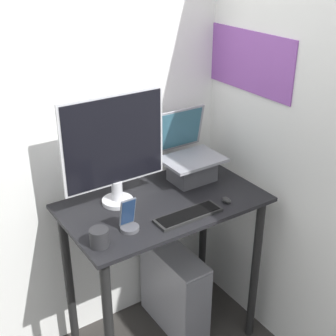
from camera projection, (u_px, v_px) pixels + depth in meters
wall_back at (125, 114)px, 2.49m from camera, size 6.00×0.05×2.60m
wall_side_right at (298, 130)px, 2.28m from camera, size 0.06×6.00×2.60m
desk at (164, 234)px, 2.45m from camera, size 1.02×0.59×0.94m
laptop at (190, 163)px, 2.54m from camera, size 0.32×0.29×0.37m
monitor at (115, 149)px, 2.22m from camera, size 0.53×0.16×0.56m
keyboard at (188, 215)px, 2.23m from camera, size 0.34×0.10×0.02m
mouse at (226, 200)px, 2.34m from camera, size 0.04×0.06×0.03m
cell_phone at (129, 221)px, 2.11m from camera, size 0.09×0.09×0.16m
computer_tower at (174, 290)px, 2.78m from camera, size 0.18×0.49×0.53m
mug at (99, 238)px, 2.00m from camera, size 0.08×0.08×0.08m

